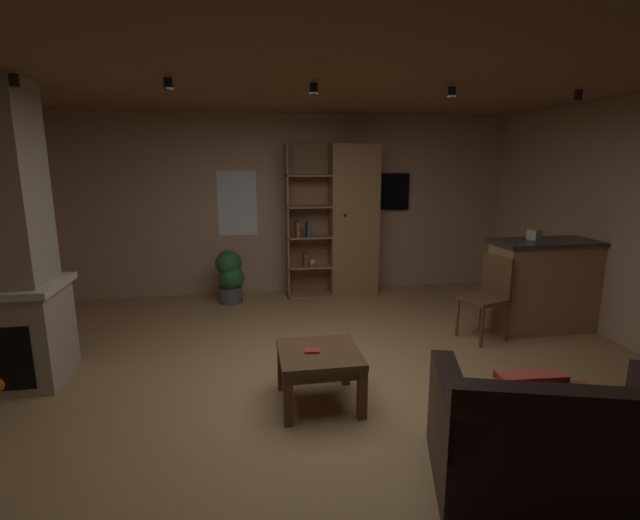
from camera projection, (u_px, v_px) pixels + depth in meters
name	position (u px, v px, depth m)	size (l,w,h in m)	color
floor	(327.00, 386.00, 4.13)	(6.58, 6.16, 0.02)	#A37A4C
wall_back	(290.00, 205.00, 6.85)	(6.70, 0.06, 2.60)	tan
ceiling	(329.00, 73.00, 3.57)	(6.58, 6.16, 0.02)	brown
window_pane_back	(237.00, 203.00, 6.69)	(0.55, 0.01, 0.93)	white
bookshelf_cabinet	(348.00, 221.00, 6.77)	(1.32, 0.41, 2.17)	#997047
kitchen_bar_counter	(552.00, 284.00, 5.42)	(1.44, 0.57, 1.06)	#997047
tissue_box	(534.00, 235.00, 5.33)	(0.12, 0.12, 0.11)	#BFB299
leather_couch	(557.00, 446.00, 2.73)	(1.62, 1.26, 0.84)	black
coffee_table	(319.00, 361.00, 3.75)	(0.65, 0.66, 0.45)	brown
table_book_0	(312.00, 351.00, 3.72)	(0.12, 0.09, 0.02)	#B22D2D
dining_chair	(489.00, 292.00, 5.12)	(0.53, 0.53, 0.92)	brown
potted_floor_plant	(230.00, 275.00, 6.42)	(0.39, 0.39, 0.74)	#4C4C51
wall_mounted_tv	(377.00, 192.00, 6.96)	(0.98, 0.06, 0.55)	black
track_light_spot_0	(14.00, 80.00, 3.42)	(0.07, 0.07, 0.09)	black
track_light_spot_1	(168.00, 84.00, 3.59)	(0.07, 0.07, 0.09)	black
track_light_spot_2	(314.00, 89.00, 3.84)	(0.07, 0.07, 0.09)	black
track_light_spot_3	(452.00, 92.00, 4.03)	(0.07, 0.07, 0.09)	black
track_light_spot_4	(578.00, 95.00, 4.20)	(0.07, 0.07, 0.09)	black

